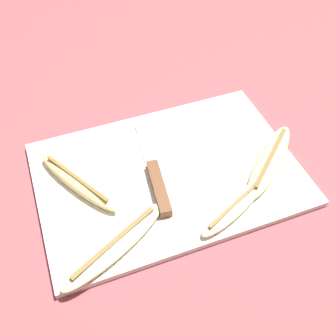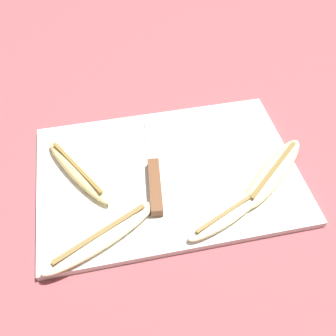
# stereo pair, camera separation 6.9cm
# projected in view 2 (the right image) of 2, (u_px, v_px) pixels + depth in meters

# --- Properties ---
(ground_plane) EXTENTS (4.00, 4.00, 0.00)m
(ground_plane) POSITION_uv_depth(u_px,v_px,m) (168.00, 176.00, 0.71)
(ground_plane) COLOR #93474C
(cutting_board) EXTENTS (0.46, 0.31, 0.01)m
(cutting_board) POSITION_uv_depth(u_px,v_px,m) (168.00, 174.00, 0.70)
(cutting_board) COLOR white
(cutting_board) RESTS_ON ground_plane
(knife) EXTENTS (0.05, 0.23, 0.02)m
(knife) POSITION_uv_depth(u_px,v_px,m) (154.00, 178.00, 0.68)
(knife) COLOR brown
(knife) RESTS_ON cutting_board
(banana_cream_curved) EXTENTS (0.20, 0.13, 0.02)m
(banana_cream_curved) POSITION_uv_depth(u_px,v_px,m) (101.00, 236.00, 0.60)
(banana_cream_curved) COLOR beige
(banana_cream_curved) RESTS_ON cutting_board
(banana_mellow_near) EXTENTS (0.18, 0.16, 0.02)m
(banana_mellow_near) POSITION_uv_depth(u_px,v_px,m) (273.00, 172.00, 0.69)
(banana_mellow_near) COLOR beige
(banana_mellow_near) RESTS_ON cutting_board
(banana_pale_long) EXTENTS (0.15, 0.09, 0.02)m
(banana_pale_long) POSITION_uv_depth(u_px,v_px,m) (226.00, 216.00, 0.63)
(banana_pale_long) COLOR beige
(banana_pale_long) RESTS_ON cutting_board
(banana_golden_short) EXTENTS (0.12, 0.18, 0.02)m
(banana_golden_short) POSITION_uv_depth(u_px,v_px,m) (78.00, 171.00, 0.69)
(banana_golden_short) COLOR #EDD689
(banana_golden_short) RESTS_ON cutting_board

